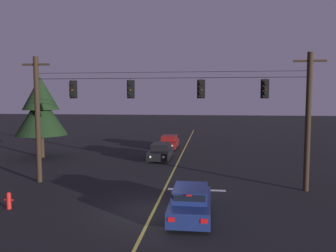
# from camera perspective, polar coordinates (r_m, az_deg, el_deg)

# --- Properties ---
(ground_plane) EXTENTS (180.00, 180.00, 0.00)m
(ground_plane) POSITION_cam_1_polar(r_m,az_deg,el_deg) (16.37, -2.51, -14.42)
(ground_plane) COLOR black
(lane_centre_stripe) EXTENTS (0.14, 60.00, 0.01)m
(lane_centre_stripe) POSITION_cam_1_polar(r_m,az_deg,el_deg) (26.51, 1.35, -6.91)
(lane_centre_stripe) COLOR #D1C64C
(lane_centre_stripe) RESTS_ON ground
(stop_bar_paint) EXTENTS (3.40, 0.36, 0.01)m
(stop_bar_paint) POSITION_cam_1_polar(r_m,az_deg,el_deg) (19.98, 4.93, -10.85)
(stop_bar_paint) COLOR silver
(stop_bar_paint) RESTS_ON ground
(signal_span_assembly) EXTENTS (18.25, 0.32, 7.99)m
(signal_span_assembly) POSITION_cam_1_polar(r_m,az_deg,el_deg) (20.04, -0.36, 1.25)
(signal_span_assembly) COLOR #2D2116
(signal_span_assembly) RESTS_ON ground
(traffic_light_leftmost) EXTENTS (0.48, 0.41, 1.22)m
(traffic_light_leftmost) POSITION_cam_1_polar(r_m,az_deg,el_deg) (21.55, -16.09, 6.07)
(traffic_light_leftmost) COLOR black
(traffic_light_left_inner) EXTENTS (0.48, 0.41, 1.22)m
(traffic_light_left_inner) POSITION_cam_1_polar(r_m,az_deg,el_deg) (20.39, -6.52, 6.31)
(traffic_light_left_inner) COLOR black
(traffic_light_centre) EXTENTS (0.48, 0.41, 1.22)m
(traffic_light_centre) POSITION_cam_1_polar(r_m,az_deg,el_deg) (19.82, 5.69, 6.36)
(traffic_light_centre) COLOR black
(traffic_light_right_inner) EXTENTS (0.48, 0.41, 1.22)m
(traffic_light_right_inner) POSITION_cam_1_polar(r_m,az_deg,el_deg) (20.07, 16.36, 6.17)
(traffic_light_right_inner) COLOR black
(car_waiting_near_lane) EXTENTS (1.80, 4.33, 1.39)m
(car_waiting_near_lane) POSITION_cam_1_polar(r_m,az_deg,el_deg) (15.56, 3.91, -12.96)
(car_waiting_near_lane) COLOR navy
(car_waiting_near_lane) RESTS_ON ground
(car_oncoming_lead) EXTENTS (1.80, 4.42, 1.39)m
(car_oncoming_lead) POSITION_cam_1_polar(r_m,az_deg,el_deg) (29.42, -1.27, -4.46)
(car_oncoming_lead) COLOR black
(car_oncoming_lead) RESTS_ON ground
(car_oncoming_trailing) EXTENTS (1.80, 4.42, 1.39)m
(car_oncoming_trailing) POSITION_cam_1_polar(r_m,az_deg,el_deg) (35.76, 0.19, -2.80)
(car_oncoming_trailing) COLOR maroon
(car_oncoming_trailing) RESTS_ON ground
(tree_verge_near) EXTENTS (4.58, 4.58, 7.31)m
(tree_verge_near) POSITION_cam_1_polar(r_m,az_deg,el_deg) (32.04, -20.97, 2.77)
(tree_verge_near) COLOR #332316
(tree_verge_near) RESTS_ON ground
(fire_hydrant) EXTENTS (0.44, 0.22, 0.84)m
(fire_hydrant) POSITION_cam_1_polar(r_m,az_deg,el_deg) (18.28, -25.67, -11.39)
(fire_hydrant) COLOR red
(fire_hydrant) RESTS_ON ground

